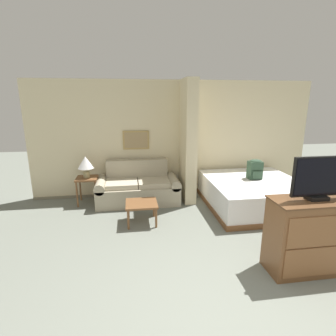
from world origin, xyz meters
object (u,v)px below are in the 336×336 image
tv_dresser (311,236)px  couch (138,188)px  bed (253,193)px  backpack (255,169)px  coffee_table (141,205)px  table_lamp (86,163)px  tv (320,179)px

tv_dresser → couch: bearing=127.7°
bed → backpack: size_ratio=4.79×
couch → tv_dresser: tv_dresser is taller
couch → coffee_table: size_ratio=3.16×
couch → tv_dresser: (2.12, -2.73, 0.18)m
couch → table_lamp: size_ratio=3.87×
couch → backpack: (2.42, -0.52, 0.47)m
tv_dresser → tv: 0.76m
coffee_table → tv: (2.09, -1.68, 0.92)m
couch → table_lamp: (-1.07, 0.05, 0.58)m
table_lamp → tv: 4.24m
tv → table_lamp: bearing=138.9°
coffee_table → tv: size_ratio=0.79×
table_lamp → tv: size_ratio=0.64×
coffee_table → tv: bearing=-38.8°
bed → tv_dresser: bearing=-96.7°
tv_dresser → bed: bearing=83.3°
table_lamp → backpack: size_ratio=1.11×
tv → bed: size_ratio=0.36×
bed → backpack: (0.05, 0.09, 0.49)m
coffee_table → tv_dresser: 2.69m
coffee_table → bed: bed is taller
bed → coffee_table: bearing=-169.3°
tv → couch: bearing=127.7°
coffee_table → table_lamp: bearing=134.9°
backpack → table_lamp: bearing=170.8°
backpack → tv: bearing=-97.7°
tv → tv_dresser: bearing=-90.0°
tv_dresser → backpack: size_ratio=2.67×
table_lamp → tv_dresser: bearing=-41.1°
tv_dresser → backpack: bearing=82.3°
tv → backpack: (0.30, 2.21, -0.47)m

